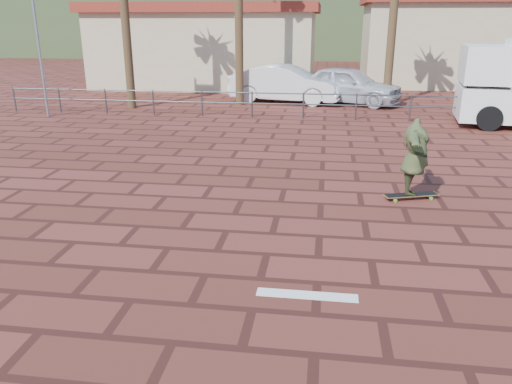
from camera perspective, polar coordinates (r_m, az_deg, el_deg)
ground at (r=8.18m, az=1.25°, el=-7.11°), size 120.00×120.00×0.00m
paint_stripe at (r=7.08m, az=5.84°, el=-11.64°), size 1.40×0.22×0.01m
guardrail at (r=19.53m, az=5.45°, el=10.32°), size 24.06×0.06×1.00m
building_west at (r=30.11m, az=-5.45°, el=16.41°), size 12.60×7.60×4.50m
building_east at (r=32.12m, az=21.65°, el=15.83°), size 10.60×6.60×5.00m
hill_front at (r=57.30m, az=7.44°, el=18.25°), size 70.00×18.00×6.00m
hill_back at (r=67.29m, az=-12.63°, el=18.91°), size 35.00×14.00×8.00m
longboard at (r=11.07m, az=17.30°, el=-0.35°), size 1.19×0.61×0.12m
skateboarder at (r=10.83m, az=17.72°, el=3.82°), size 0.74×2.04×1.63m
car_silver at (r=23.48m, az=10.45°, el=11.92°), size 5.25×3.75×1.66m
car_white at (r=23.45m, az=3.44°, el=12.22°), size 5.38×2.73×1.69m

